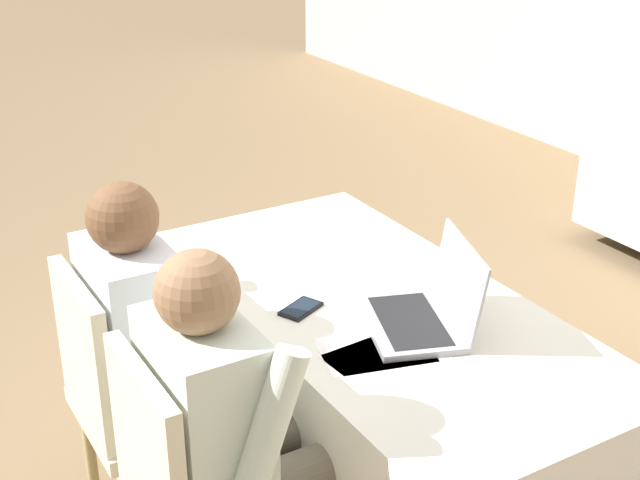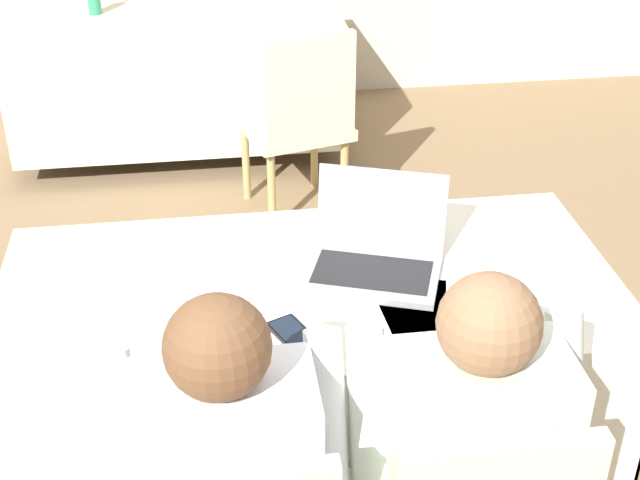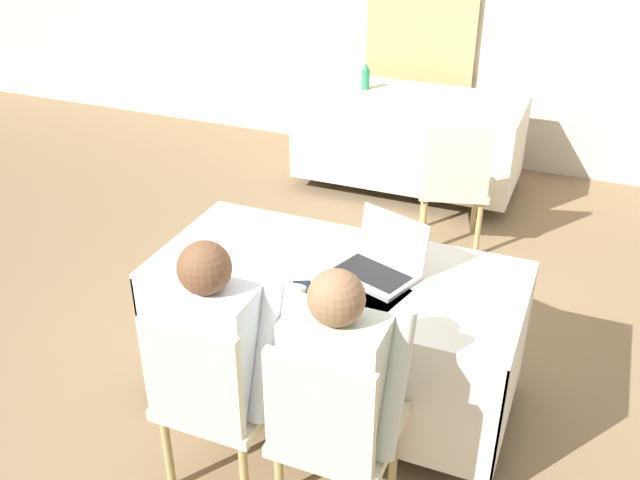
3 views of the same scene
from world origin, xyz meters
name	(u,v)px [view 1 (image 1 of 3)]	position (x,y,z in m)	size (l,w,h in m)	color
conference_table_near	(377,353)	(0.00, 0.00, 0.55)	(1.65, 0.79, 0.73)	white
laptop	(424,311)	(0.18, 0.03, 0.78)	(0.43, 0.38, 0.25)	#99999E
cell_phone	(301,309)	(-0.07, -0.23, 0.73)	(0.12, 0.15, 0.01)	black
paper_beside_laptop	(375,350)	(0.22, -0.16, 0.73)	(0.28, 0.34, 0.00)	white
paper_centre_table	(385,357)	(0.27, -0.16, 0.73)	(0.23, 0.31, 0.00)	white
chair_near_left	(131,395)	(-0.25, -0.70, 0.49)	(0.44, 0.44, 0.90)	tan
person_checkered_shirt	(160,339)	(-0.25, -0.60, 0.65)	(0.50, 0.52, 1.16)	#665B4C
person_white_shirt	(234,428)	(0.25, -0.60, 0.65)	(0.50, 0.52, 1.16)	#665B4C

